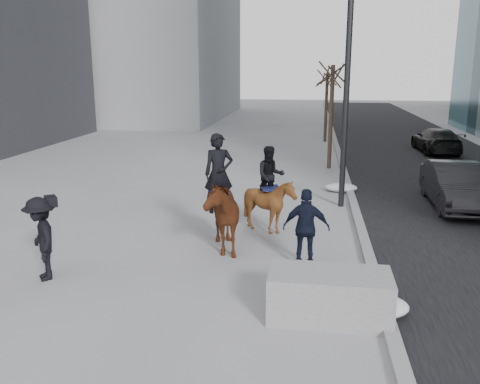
# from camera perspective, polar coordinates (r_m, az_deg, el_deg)

# --- Properties ---
(ground) EXTENTS (120.00, 120.00, 0.00)m
(ground) POSITION_cam_1_polar(r_m,az_deg,el_deg) (11.08, -0.88, -9.04)
(ground) COLOR gray
(ground) RESTS_ON ground
(road) EXTENTS (8.00, 90.00, 0.01)m
(road) POSITION_cam_1_polar(r_m,az_deg,el_deg) (21.24, 22.60, 1.09)
(road) COLOR black
(road) RESTS_ON ground
(curb) EXTENTS (0.25, 90.00, 0.12)m
(curb) POSITION_cam_1_polar(r_m,az_deg,el_deg) (20.57, 11.78, 1.65)
(curb) COLOR gray
(curb) RESTS_ON ground
(planter) EXTENTS (2.14, 1.10, 0.85)m
(planter) POSITION_cam_1_polar(r_m,az_deg,el_deg) (9.19, 10.00, -11.37)
(planter) COLOR gray
(planter) RESTS_ON ground
(car_near) EXTENTS (1.53, 4.22, 1.38)m
(car_near) POSITION_cam_1_polar(r_m,az_deg,el_deg) (17.30, 23.06, 0.67)
(car_near) COLOR black
(car_near) RESTS_ON ground
(car_far) EXTENTS (1.94, 4.42, 1.26)m
(car_far) POSITION_cam_1_polar(r_m,az_deg,el_deg) (28.20, 21.17, 5.44)
(car_far) COLOR black
(car_far) RESTS_ON ground
(tree_near) EXTENTS (1.20, 1.20, 4.88)m
(tree_near) POSITION_cam_1_polar(r_m,az_deg,el_deg) (22.26, 10.20, 8.84)
(tree_near) COLOR #3C2B23
(tree_near) RESTS_ON ground
(tree_far) EXTENTS (1.20, 1.20, 4.42)m
(tree_far) POSITION_cam_1_polar(r_m,az_deg,el_deg) (30.55, 9.66, 9.74)
(tree_far) COLOR #332A1E
(tree_far) RESTS_ON ground
(mounted_left) EXTENTS (1.66, 2.37, 2.80)m
(mounted_left) POSITION_cam_1_polar(r_m,az_deg,el_deg) (12.18, -2.48, -1.73)
(mounted_left) COLOR #4F260F
(mounted_left) RESTS_ON ground
(mounted_right) EXTENTS (1.53, 1.63, 2.30)m
(mounted_right) POSITION_cam_1_polar(r_m,az_deg,el_deg) (13.46, 3.34, -0.73)
(mounted_right) COLOR #482A0E
(mounted_right) RESTS_ON ground
(feeder) EXTENTS (1.04, 0.86, 1.75)m
(feeder) POSITION_cam_1_polar(r_m,az_deg,el_deg) (11.27, 7.45, -4.00)
(feeder) COLOR black
(feeder) RESTS_ON ground
(camera_crew) EXTENTS (1.20, 1.30, 1.75)m
(camera_crew) POSITION_cam_1_polar(r_m,az_deg,el_deg) (11.24, -21.42, -4.87)
(camera_crew) COLOR black
(camera_crew) RESTS_ON ground
(lamppost) EXTENTS (0.25, 2.75, 9.09)m
(lamppost) POSITION_cam_1_polar(r_m,az_deg,el_deg) (15.69, 12.19, 16.07)
(lamppost) COLOR black
(lamppost) RESTS_ON ground
(snow_piles) EXTENTS (1.42, 10.12, 0.36)m
(snow_piles) POSITION_cam_1_polar(r_m,az_deg,el_deg) (12.49, 12.72, -5.87)
(snow_piles) COLOR silver
(snow_piles) RESTS_ON ground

